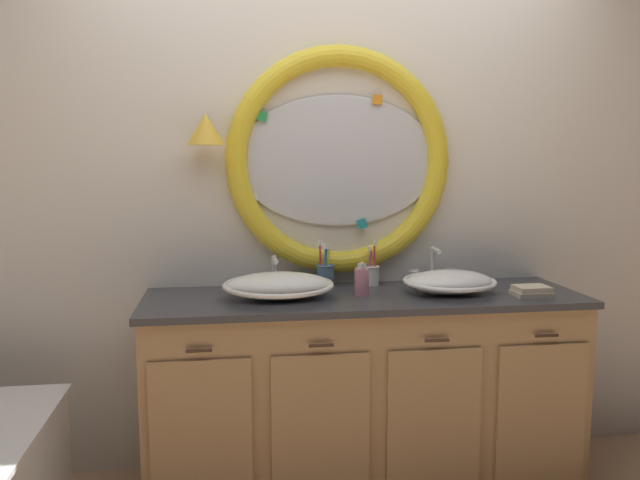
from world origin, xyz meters
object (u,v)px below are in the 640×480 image
(toothbrush_holder_right, at_px, (372,274))
(folded_hand_towel, at_px, (532,291))
(sink_basin_right, at_px, (449,282))
(toothbrush_holder_left, at_px, (325,274))
(sink_basin_left, at_px, (278,285))
(soap_dispenser, at_px, (362,281))

(toothbrush_holder_right, relative_size, folded_hand_towel, 1.33)
(sink_basin_right, height_order, folded_hand_towel, sink_basin_right)
(sink_basin_right, xyz_separation_m, toothbrush_holder_left, (-0.53, 0.22, 0.01))
(sink_basin_left, relative_size, soap_dispenser, 3.19)
(sink_basin_left, distance_m, sink_basin_right, 0.77)
(sink_basin_right, bearing_deg, sink_basin_left, -180.00)
(soap_dispenser, bearing_deg, sink_basin_right, -1.91)
(toothbrush_holder_right, bearing_deg, toothbrush_holder_left, -176.90)
(sink_basin_left, xyz_separation_m, folded_hand_towel, (1.10, -0.11, -0.04))
(sink_basin_left, distance_m, folded_hand_towel, 1.11)
(sink_basin_right, xyz_separation_m, toothbrush_holder_right, (-0.30, 0.23, 0.00))
(soap_dispenser, relative_size, folded_hand_towel, 0.95)
(folded_hand_towel, bearing_deg, soap_dispenser, 170.53)
(sink_basin_left, relative_size, folded_hand_towel, 3.03)
(toothbrush_holder_right, distance_m, folded_hand_towel, 0.72)
(sink_basin_right, relative_size, toothbrush_holder_right, 1.97)
(toothbrush_holder_right, bearing_deg, sink_basin_right, -37.09)
(soap_dispenser, height_order, folded_hand_towel, soap_dispenser)
(soap_dispenser, bearing_deg, sink_basin_left, -177.94)
(toothbrush_holder_left, bearing_deg, folded_hand_towel, -20.63)
(sink_basin_left, bearing_deg, soap_dispenser, 2.06)
(toothbrush_holder_right, distance_m, soap_dispenser, 0.24)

